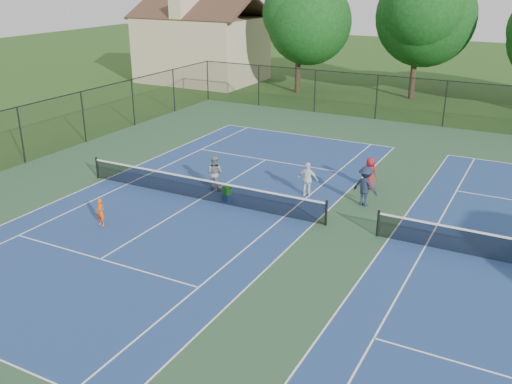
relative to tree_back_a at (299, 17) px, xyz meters
The scene contains 14 objects.
ground 27.95m from the tree_back_a, 61.56° to the right, with size 140.00×140.00×0.00m, color #234716.
court_pad 27.95m from the tree_back_a, 61.56° to the right, with size 36.00×36.00×0.01m, color #2D502E.
tennis_court_left 25.44m from the tree_back_a, 75.96° to the right, with size 12.00×23.83×1.07m.
perimeter_fence 27.65m from the tree_back_a, 61.56° to the right, with size 36.08×36.08×3.02m.
tree_back_a is the anchor object (origin of this frame).
tree_back_b 9.24m from the tree_back_a, 12.53° to the left, with size 7.60×7.60×10.03m.
clapboard_house 10.47m from the tree_back_a, behind, with size 10.80×8.10×7.65m.
child_player 28.97m from the tree_back_a, 81.83° to the right, with size 0.41×0.27×1.13m, color #F14E10.
instructor 24.00m from the tree_back_a, 75.30° to the right, with size 0.79×0.62×1.64m, color gray.
bystander_a 24.21m from the tree_back_a, 64.85° to the right, with size 0.93×0.39×1.59m, color white.
bystander_b 25.26m from the tree_back_a, 59.24° to the right, with size 1.14×0.66×1.77m, color #1A233A.
bystander_c 23.34m from the tree_back_a, 57.53° to the right, with size 0.74×0.48×1.51m, color maroon.
ball_crate 25.35m from the tree_back_a, 73.14° to the right, with size 0.40×0.28×0.31m, color #154596.
ball_hopper 25.27m from the tree_back_a, 73.14° to the right, with size 0.34×0.27×0.38m, color green.
Camera 1 is at (6.18, -19.58, 9.46)m, focal length 40.00 mm.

